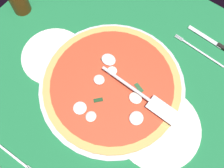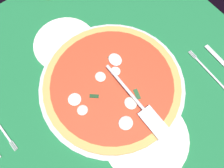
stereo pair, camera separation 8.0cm
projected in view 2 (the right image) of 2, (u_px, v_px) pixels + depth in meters
The scene contains 8 objects.
ground_plane at pixel (106, 95), 81.75cm from camera, with size 103.61×103.61×0.80cm, color #1C6A39.
checker_pattern at pixel (106, 94), 81.33cm from camera, with size 103.61×103.61×0.10cm.
pizza_pan at pixel (112, 86), 81.64cm from camera, with size 45.85×45.85×1.34cm, color silver.
dinner_plate_left at pixel (65, 44), 87.78cm from camera, with size 21.20×21.20×1.00cm, color white.
dinner_plate_right at pixel (145, 138), 75.54cm from camera, with size 25.37×25.37×1.00cm, color silver.
pizza at pixel (112, 85), 80.33cm from camera, with size 43.03×43.03×2.71cm.
pizza_server at pixel (137, 102), 75.68cm from camera, with size 27.51×4.68×1.00cm.
place_setting_far at pixel (219, 71), 83.97cm from camera, with size 21.42×14.25×1.40cm.
Camera 2 is at (23.42, -16.00, 76.37)cm, focal length 41.57 mm.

